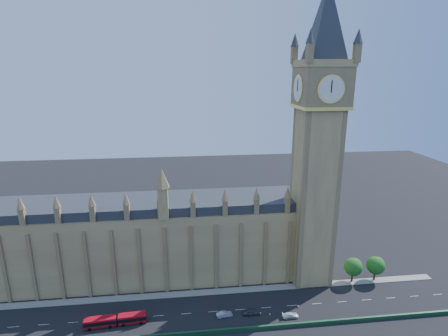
{
  "coord_description": "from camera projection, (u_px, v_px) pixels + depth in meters",
  "views": [
    {
      "loc": [
        -3.1,
        -88.25,
        68.56
      ],
      "look_at": [
        8.35,
        10.0,
        41.35
      ],
      "focal_mm": 28.0,
      "sensor_mm": 36.0,
      "label": 1
    }
  ],
  "objects": [
    {
      "name": "ground",
      "position": [
        200.0,
        313.0,
        103.05
      ],
      "size": [
        400.0,
        400.0,
        0.0
      ],
      "primitive_type": "plane",
      "color": "black",
      "rests_on": "ground"
    },
    {
      "name": "palace_westminster",
      "position": [
        122.0,
        240.0,
        117.65
      ],
      "size": [
        120.0,
        20.0,
        28.0
      ],
      "color": "olive",
      "rests_on": "ground"
    },
    {
      "name": "elizabeth_tower",
      "position": [
        319.0,
        120.0,
        106.22
      ],
      "size": [
        20.59,
        20.59,
        105.0
      ],
      "color": "olive",
      "rests_on": "ground"
    },
    {
      "name": "bridge_parapet",
      "position": [
        201.0,
        333.0,
        94.27
      ],
      "size": [
        160.0,
        0.6,
        1.2
      ],
      "primitive_type": "cube",
      "color": "#1E4C2D",
      "rests_on": "ground"
    },
    {
      "name": "kerb_north",
      "position": [
        198.0,
        293.0,
        112.12
      ],
      "size": [
        160.0,
        3.0,
        0.16
      ],
      "primitive_type": "cube",
      "color": "gray",
      "rests_on": "ground"
    },
    {
      "name": "tree_east_near",
      "position": [
        354.0,
        266.0,
        117.04
      ],
      "size": [
        6.0,
        6.0,
        8.5
      ],
      "color": "#382619",
      "rests_on": "ground"
    },
    {
      "name": "tree_east_far",
      "position": [
        376.0,
        265.0,
        117.93
      ],
      "size": [
        6.0,
        6.0,
        8.5
      ],
      "color": "#382619",
      "rests_on": "ground"
    },
    {
      "name": "red_bus",
      "position": [
        115.0,
        320.0,
        97.66
      ],
      "size": [
        16.88,
        3.65,
        2.85
      ],
      "rotation": [
        0.0,
        0.0,
        0.07
      ],
      "color": "#A80B19",
      "rests_on": "ground"
    },
    {
      "name": "car_grey",
      "position": [
        251.0,
        312.0,
        102.09
      ],
      "size": [
        4.9,
        2.09,
        1.65
      ],
      "primitive_type": "imported",
      "rotation": [
        0.0,
        0.0,
        1.54
      ],
      "color": "#3D3F45",
      "rests_on": "ground"
    },
    {
      "name": "car_silver",
      "position": [
        224.0,
        314.0,
        101.22
      ],
      "size": [
        4.76,
        2.17,
        1.51
      ],
      "primitive_type": "imported",
      "rotation": [
        0.0,
        0.0,
        1.7
      ],
      "color": "#A5A6AC",
      "rests_on": "ground"
    },
    {
      "name": "car_white",
      "position": [
        290.0,
        315.0,
        100.86
      ],
      "size": [
        4.87,
        2.07,
        1.4
      ],
      "primitive_type": "imported",
      "rotation": [
        0.0,
        0.0,
        1.59
      ],
      "color": "silver",
      "rests_on": "ground"
    },
    {
      "name": "cone_a",
      "position": [
        298.0,
        306.0,
        105.2
      ],
      "size": [
        0.63,
        0.63,
        0.77
      ],
      "rotation": [
        0.0,
        0.0,
        -0.37
      ],
      "color": "black",
      "rests_on": "ground"
    },
    {
      "name": "cone_b",
      "position": [
        248.0,
        313.0,
        102.19
      ],
      "size": [
        0.64,
        0.64,
        0.8
      ],
      "rotation": [
        0.0,
        0.0,
        0.34
      ],
      "color": "black",
      "rests_on": "ground"
    },
    {
      "name": "cone_c",
      "position": [
        260.0,
        313.0,
        102.19
      ],
      "size": [
        0.6,
        0.6,
        0.78
      ],
      "rotation": [
        0.0,
        0.0,
        -0.28
      ],
      "color": "black",
      "rests_on": "ground"
    },
    {
      "name": "cone_d",
      "position": [
        270.0,
        314.0,
        101.92
      ],
      "size": [
        0.51,
        0.51,
        0.68
      ],
      "rotation": [
        0.0,
        0.0,
        -0.21
      ],
      "color": "black",
      "rests_on": "ground"
    }
  ]
}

